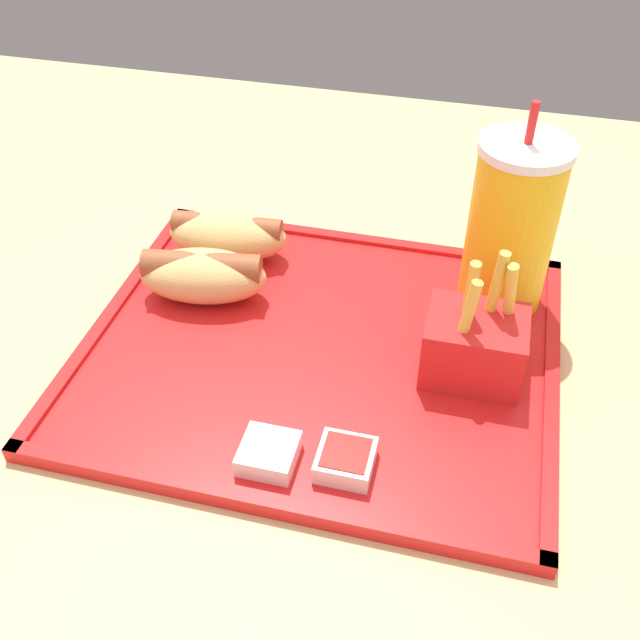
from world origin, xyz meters
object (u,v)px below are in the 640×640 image
object	(u,v)px
soda_cup	(512,226)
sauce_cup_mayo	(271,453)
hot_dog_far	(228,234)
hot_dog_near	(203,274)
fries_carton	(475,343)
sauce_cup_ketchup	(346,459)

from	to	relation	value
soda_cup	sauce_cup_mayo	distance (m)	0.29
hot_dog_far	hot_dog_near	world-z (taller)	same
hot_dog_near	fries_carton	xyz separation A→B (m)	(0.25, -0.04, 0.01)
soda_cup	sauce_cup_ketchup	world-z (taller)	soda_cup
fries_carton	sauce_cup_ketchup	bearing A→B (deg)	-122.60
fries_carton	hot_dog_far	bearing A→B (deg)	156.63
soda_cup	hot_dog_near	size ratio (longest dim) A/B	1.55
soda_cup	sauce_cup_ketchup	size ratio (longest dim) A/B	4.73
hot_dog_far	sauce_cup_ketchup	world-z (taller)	hot_dog_far
hot_dog_far	fries_carton	distance (m)	0.27
hot_dog_far	sauce_cup_mayo	world-z (taller)	hot_dog_far
hot_dog_far	hot_dog_near	distance (m)	0.07
hot_dog_near	sauce_cup_mayo	xyz separation A→B (m)	(0.12, -0.17, -0.02)
soda_cup	hot_dog_far	world-z (taller)	soda_cup
soda_cup	sauce_cup_ketchup	bearing A→B (deg)	-112.57
hot_dog_near	sauce_cup_ketchup	bearing A→B (deg)	-43.77
soda_cup	hot_dog_far	size ratio (longest dim) A/B	1.59
hot_dog_far	sauce_cup_ketchup	size ratio (longest dim) A/B	2.97
hot_dog_far	sauce_cup_ketchup	bearing A→B (deg)	-53.63
hot_dog_near	sauce_cup_mayo	world-z (taller)	hot_dog_near
sauce_cup_mayo	sauce_cup_ketchup	world-z (taller)	same
sauce_cup_ketchup	fries_carton	bearing A→B (deg)	57.40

